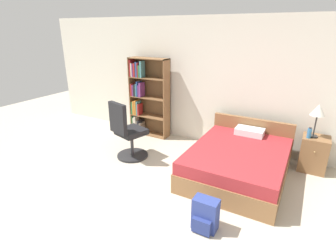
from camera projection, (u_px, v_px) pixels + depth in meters
The scene contains 9 objects.
ground_plane at pixel (127, 242), 3.07m from camera, with size 14.00×14.00×0.00m, color #BCB29E.
wall_back at pixel (222, 84), 5.26m from camera, with size 9.00×0.06×2.60m.
bookshelf at pixel (145, 97), 5.98m from camera, with size 0.92×0.30×1.76m.
bed at pixel (239, 161), 4.39m from camera, with size 1.49×1.92×0.76m.
office_chair at pixel (127, 134), 4.90m from camera, with size 0.60×0.67×1.13m.
nightstand at pixel (314, 154), 4.55m from camera, with size 0.43×0.43×0.62m.
table_lamp at pixel (318, 111), 4.31m from camera, with size 0.23×0.23×0.57m.
water_bottle at pixel (309, 133), 4.38m from camera, with size 0.07×0.07×0.19m.
backpack_blue at pixel (205, 215), 3.21m from camera, with size 0.31×0.25×0.42m.
Camera 1 is at (1.58, -1.86, 2.35)m, focal length 28.00 mm.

